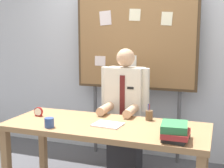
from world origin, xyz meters
name	(u,v)px	position (x,y,z in m)	size (l,w,h in m)	color
back_wall	(139,50)	(0.00, 1.21, 1.35)	(6.40, 0.08, 2.70)	silver
desk	(105,133)	(0.00, 0.00, 0.64)	(1.89, 0.75, 0.72)	#9E754C
person	(125,116)	(0.00, 0.62, 0.65)	(0.55, 0.56, 1.40)	#2D2D33
bulletin_board	(135,40)	(0.00, 1.01, 1.48)	(1.49, 0.09, 2.11)	#4C3823
book_stack	(175,132)	(0.67, -0.22, 0.79)	(0.23, 0.27, 0.14)	#262626
open_notebook	(108,124)	(0.04, -0.02, 0.73)	(0.26, 0.20, 0.01)	silver
desk_clock	(38,112)	(-0.74, 0.04, 0.76)	(0.09, 0.04, 0.09)	maroon
coffee_mug	(49,123)	(-0.44, -0.26, 0.76)	(0.09, 0.09, 0.09)	#334C8C
pen_holder	(149,115)	(0.35, 0.27, 0.77)	(0.07, 0.07, 0.16)	brown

